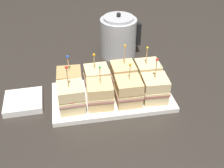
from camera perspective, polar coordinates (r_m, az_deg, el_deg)
name	(u,v)px	position (r m, az deg, el deg)	size (l,w,h in m)	color
ground_plane	(112,99)	(1.07, 0.00, -3.00)	(6.00, 6.00, 0.00)	#2D2823
serving_platter	(112,97)	(1.07, 0.00, -2.62)	(0.45, 0.24, 0.02)	white
sandwich_front_far_left	(71,97)	(0.98, -8.27, -2.68)	(0.10, 0.10, 0.18)	beige
sandwich_front_center_left	(100,94)	(0.99, -2.46, -2.09)	(0.10, 0.10, 0.16)	#DBB77A
sandwich_front_center_right	(128,91)	(1.00, 3.37, -1.50)	(0.09, 0.09, 0.16)	#DBB77A
sandwich_front_far_right	(155,89)	(1.03, 8.63, -0.92)	(0.10, 0.10, 0.17)	beige
sandwich_back_far_left	(70,82)	(1.06, -8.59, 0.47)	(0.10, 0.10, 0.15)	tan
sandwich_back_center_left	(97,79)	(1.07, -3.10, 1.05)	(0.10, 0.10, 0.16)	beige
sandwich_back_center_right	(123,76)	(1.08, 2.28, 1.71)	(0.10, 0.10, 0.18)	#DBB77A
sandwich_back_far_right	(147,74)	(1.10, 7.19, 2.07)	(0.09, 0.09, 0.17)	beige
kettle_steel	(119,37)	(1.32, 1.33, 9.60)	(0.19, 0.17, 0.21)	#B7BABF
napkin_stack	(24,102)	(1.09, -17.53, -3.41)	(0.14, 0.14, 0.02)	white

